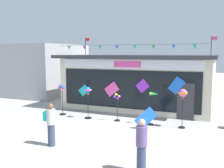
{
  "coord_description": "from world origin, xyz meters",
  "views": [
    {
      "loc": [
        5.0,
        -11.13,
        3.6
      ],
      "look_at": [
        -0.69,
        2.25,
        1.86
      ],
      "focal_mm": 41.42,
      "sensor_mm": 36.0,
      "label": 1
    }
  ],
  "objects_px": {
    "wind_spinner_left": "(88,96)",
    "kite_shop_building": "(142,80)",
    "wind_spinner_far_left": "(62,96)",
    "wind_spinner_right": "(183,96)",
    "wind_spinner_center_left": "(117,105)",
    "person_near_camera": "(141,146)",
    "wind_spinner_center_right": "(152,105)",
    "person_mid_plaza": "(51,124)",
    "display_kite_on_ground": "(146,118)"
  },
  "relations": [
    {
      "from": "kite_shop_building",
      "to": "person_mid_plaza",
      "type": "bearing_deg",
      "value": -96.04
    },
    {
      "from": "wind_spinner_center_left",
      "to": "person_near_camera",
      "type": "bearing_deg",
      "value": -61.16
    },
    {
      "from": "kite_shop_building",
      "to": "wind_spinner_right",
      "type": "height_order",
      "value": "kite_shop_building"
    },
    {
      "from": "kite_shop_building",
      "to": "person_near_camera",
      "type": "bearing_deg",
      "value": -73.41
    },
    {
      "from": "wind_spinner_left",
      "to": "kite_shop_building",
      "type": "bearing_deg",
      "value": 70.81
    },
    {
      "from": "kite_shop_building",
      "to": "wind_spinner_left",
      "type": "height_order",
      "value": "kite_shop_building"
    },
    {
      "from": "wind_spinner_far_left",
      "to": "person_near_camera",
      "type": "distance_m",
      "value": 8.35
    },
    {
      "from": "wind_spinner_center_right",
      "to": "person_near_camera",
      "type": "bearing_deg",
      "value": -79.16
    },
    {
      "from": "wind_spinner_center_right",
      "to": "person_near_camera",
      "type": "height_order",
      "value": "person_near_camera"
    },
    {
      "from": "kite_shop_building",
      "to": "wind_spinner_far_left",
      "type": "height_order",
      "value": "kite_shop_building"
    },
    {
      "from": "display_kite_on_ground",
      "to": "wind_spinner_center_right",
      "type": "bearing_deg",
      "value": 82.64
    },
    {
      "from": "wind_spinner_center_left",
      "to": "wind_spinner_center_right",
      "type": "bearing_deg",
      "value": -0.16
    },
    {
      "from": "display_kite_on_ground",
      "to": "wind_spinner_left",
      "type": "bearing_deg",
      "value": 168.26
    },
    {
      "from": "kite_shop_building",
      "to": "display_kite_on_ground",
      "type": "distance_m",
      "value": 5.89
    },
    {
      "from": "kite_shop_building",
      "to": "display_kite_on_ground",
      "type": "height_order",
      "value": "kite_shop_building"
    },
    {
      "from": "person_near_camera",
      "to": "person_mid_plaza",
      "type": "relative_size",
      "value": 1.0
    },
    {
      "from": "person_mid_plaza",
      "to": "display_kite_on_ground",
      "type": "relative_size",
      "value": 1.66
    },
    {
      "from": "kite_shop_building",
      "to": "person_near_camera",
      "type": "height_order",
      "value": "kite_shop_building"
    },
    {
      "from": "person_near_camera",
      "to": "person_mid_plaza",
      "type": "height_order",
      "value": "same"
    },
    {
      "from": "kite_shop_building",
      "to": "wind_spinner_far_left",
      "type": "distance_m",
      "value": 5.76
    },
    {
      "from": "wind_spinner_left",
      "to": "person_mid_plaza",
      "type": "relative_size",
      "value": 1.04
    },
    {
      "from": "wind_spinner_left",
      "to": "wind_spinner_center_left",
      "type": "height_order",
      "value": "wind_spinner_left"
    },
    {
      "from": "wind_spinner_center_right",
      "to": "display_kite_on_ground",
      "type": "bearing_deg",
      "value": -97.36
    },
    {
      "from": "wind_spinner_center_left",
      "to": "person_mid_plaza",
      "type": "relative_size",
      "value": 0.89
    },
    {
      "from": "wind_spinner_center_left",
      "to": "wind_spinner_center_right",
      "type": "xyz_separation_m",
      "value": [
        1.91,
        -0.01,
        0.14
      ]
    },
    {
      "from": "person_mid_plaza",
      "to": "wind_spinner_far_left",
      "type": "bearing_deg",
      "value": 20.58
    },
    {
      "from": "wind_spinner_center_right",
      "to": "person_mid_plaza",
      "type": "bearing_deg",
      "value": -123.33
    },
    {
      "from": "wind_spinner_left",
      "to": "wind_spinner_center_right",
      "type": "height_order",
      "value": "wind_spinner_left"
    },
    {
      "from": "wind_spinner_right",
      "to": "display_kite_on_ground",
      "type": "xyz_separation_m",
      "value": [
        -1.57,
        -0.87,
        -1.04
      ]
    },
    {
      "from": "wind_spinner_far_left",
      "to": "wind_spinner_left",
      "type": "relative_size",
      "value": 1.05
    },
    {
      "from": "wind_spinner_right",
      "to": "person_near_camera",
      "type": "xyz_separation_m",
      "value": [
        -0.45,
        -5.34,
        -0.72
      ]
    },
    {
      "from": "wind_spinner_right",
      "to": "person_mid_plaza",
      "type": "xyz_separation_m",
      "value": [
        -4.37,
        -4.46,
        -0.69
      ]
    },
    {
      "from": "wind_spinner_far_left",
      "to": "wind_spinner_right",
      "type": "xyz_separation_m",
      "value": [
        6.84,
        -0.02,
        0.47
      ]
    },
    {
      "from": "wind_spinner_center_right",
      "to": "kite_shop_building",
      "type": "bearing_deg",
      "value": 112.76
    },
    {
      "from": "person_near_camera",
      "to": "wind_spinner_left",
      "type": "bearing_deg",
      "value": 62.18
    },
    {
      "from": "wind_spinner_center_right",
      "to": "person_mid_plaza",
      "type": "distance_m",
      "value": 5.29
    },
    {
      "from": "wind_spinner_center_right",
      "to": "wind_spinner_center_left",
      "type": "bearing_deg",
      "value": 179.84
    },
    {
      "from": "person_near_camera",
      "to": "wind_spinner_right",
      "type": "bearing_deg",
      "value": 15.84
    },
    {
      "from": "person_near_camera",
      "to": "display_kite_on_ground",
      "type": "distance_m",
      "value": 4.62
    },
    {
      "from": "person_mid_plaza",
      "to": "display_kite_on_ground",
      "type": "distance_m",
      "value": 4.57
    },
    {
      "from": "wind_spinner_center_left",
      "to": "person_mid_plaza",
      "type": "height_order",
      "value": "person_mid_plaza"
    },
    {
      "from": "wind_spinner_center_left",
      "to": "person_near_camera",
      "type": "relative_size",
      "value": 0.89
    },
    {
      "from": "person_near_camera",
      "to": "person_mid_plaza",
      "type": "xyz_separation_m",
      "value": [
        -3.92,
        0.88,
        0.03
      ]
    },
    {
      "from": "wind_spinner_right",
      "to": "person_near_camera",
      "type": "bearing_deg",
      "value": -94.78
    },
    {
      "from": "wind_spinner_right",
      "to": "wind_spinner_far_left",
      "type": "bearing_deg",
      "value": 179.86
    },
    {
      "from": "kite_shop_building",
      "to": "wind_spinner_center_left",
      "type": "bearing_deg",
      "value": -89.49
    },
    {
      "from": "kite_shop_building",
      "to": "wind_spinner_right",
      "type": "relative_size",
      "value": 5.08
    },
    {
      "from": "wind_spinner_center_right",
      "to": "wind_spinner_right",
      "type": "relative_size",
      "value": 0.88
    },
    {
      "from": "person_near_camera",
      "to": "wind_spinner_center_right",
      "type": "bearing_deg",
      "value": 31.46
    },
    {
      "from": "person_near_camera",
      "to": "display_kite_on_ground",
      "type": "xyz_separation_m",
      "value": [
        -1.12,
        4.47,
        -0.31
      ]
    }
  ]
}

